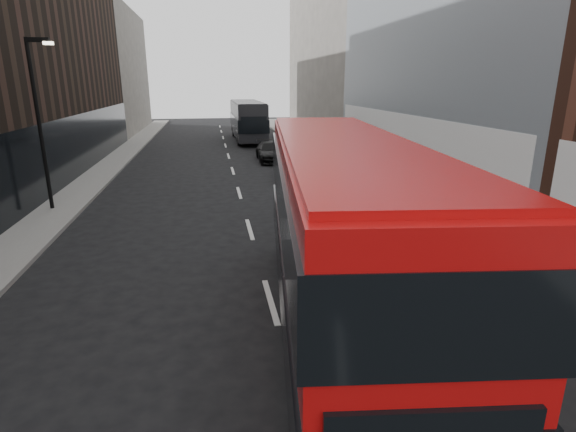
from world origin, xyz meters
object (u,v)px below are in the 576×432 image
street_lamp (40,114)px  car_a (324,207)px  grey_bus (248,120)px  car_b (289,169)px  car_c (271,152)px  red_bus (340,232)px

street_lamp → car_a: street_lamp is taller
car_a → grey_bus: bearing=99.1°
car_b → car_c: 6.44m
car_c → car_b: bearing=-88.0°
car_b → car_c: bearing=91.5°
red_bus → car_a: size_ratio=2.60×
car_b → car_c: (-0.16, 6.44, 0.06)m
red_bus → car_a: bearing=84.9°
street_lamp → red_bus: size_ratio=0.63×
car_a → car_c: (-0.04, 15.17, -0.05)m
car_a → car_b: car_a is taller
grey_bus → car_a: bearing=-89.1°
car_a → car_b: bearing=97.0°
car_c → red_bus: bearing=-93.6°
car_a → car_b: 8.73m
red_bus → car_b: size_ratio=2.96×
car_a → car_c: size_ratio=0.92×
grey_bus → car_c: grey_bus is taller
street_lamp → grey_bus: street_lamp is taller
red_bus → car_c: (1.67, 23.18, -1.77)m
grey_bus → car_c: bearing=-87.6°
street_lamp → car_b: size_ratio=1.87×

